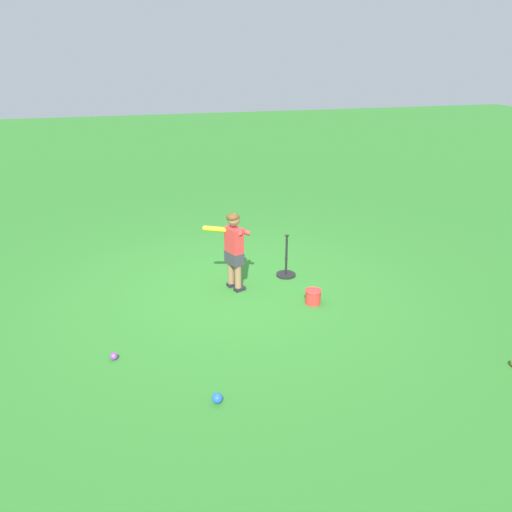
% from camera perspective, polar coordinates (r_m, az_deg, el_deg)
% --- Properties ---
extents(ground_plane, '(40.00, 40.00, 0.00)m').
position_cam_1_polar(ground_plane, '(6.90, -2.73, -3.98)').
color(ground_plane, '#2D7528').
extents(child_batter, '(0.31, 0.64, 1.08)m').
position_cam_1_polar(child_batter, '(6.72, -2.53, 1.35)').
color(child_batter, '#232328').
rests_on(child_batter, ground).
extents(play_ball_center_lawn, '(0.08, 0.08, 0.08)m').
position_cam_1_polar(play_ball_center_lawn, '(5.66, -15.66, -10.79)').
color(play_ball_center_lawn, purple).
rests_on(play_ball_center_lawn, ground).
extents(play_ball_far_left, '(0.10, 0.10, 0.10)m').
position_cam_1_polar(play_ball_far_left, '(4.90, -4.38, -15.62)').
color(play_ball_far_left, blue).
rests_on(play_ball_far_left, ground).
extents(batting_tee, '(0.28, 0.28, 0.62)m').
position_cam_1_polar(batting_tee, '(7.32, 3.40, -1.47)').
color(batting_tee, black).
rests_on(batting_tee, ground).
extents(toy_bucket, '(0.22, 0.22, 0.19)m').
position_cam_1_polar(toy_bucket, '(6.58, 6.43, -4.52)').
color(toy_bucket, red).
rests_on(toy_bucket, ground).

